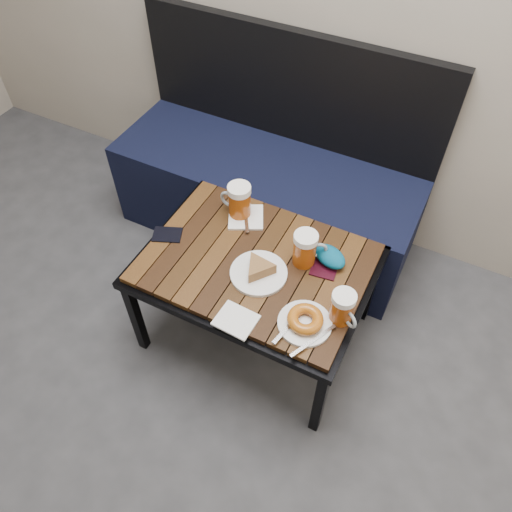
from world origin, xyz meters
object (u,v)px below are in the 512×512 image
at_px(plate_bagel, 305,321).
at_px(passport_navy, 167,235).
at_px(beer_mug_centre, 306,249).
at_px(beer_mug_left, 239,201).
at_px(bench, 268,189).
at_px(knit_pouch, 330,257).
at_px(cafe_table, 256,269).
at_px(beer_mug_right, 343,308).
at_px(passport_burgundy, 325,265).
at_px(plate_pie, 259,270).

xyz_separation_m(plate_bagel, passport_navy, (-0.63, 0.13, -0.02)).
bearing_deg(beer_mug_centre, beer_mug_left, 129.06).
relative_size(bench, passport_navy, 12.92).
bearing_deg(knit_pouch, bench, 136.04).
relative_size(cafe_table, knit_pouch, 6.52).
bearing_deg(cafe_table, bench, 111.72).
bearing_deg(beer_mug_right, plate_bagel, -108.19).
bearing_deg(knit_pouch, beer_mug_right, -60.17).
xyz_separation_m(beer_mug_centre, passport_burgundy, (0.08, 0.02, -0.07)).
bearing_deg(beer_mug_right, passport_burgundy, 157.85).
xyz_separation_m(cafe_table, plate_bagel, (0.27, -0.17, 0.06)).
height_order(cafe_table, beer_mug_right, beer_mug_right).
distance_m(plate_pie, passport_burgundy, 0.25).
bearing_deg(beer_mug_centre, cafe_table, 173.65).
xyz_separation_m(beer_mug_right, passport_burgundy, (-0.13, 0.19, -0.06)).
height_order(plate_pie, knit_pouch, plate_pie).
distance_m(plate_bagel, passport_burgundy, 0.27).
distance_m(passport_navy, knit_pouch, 0.62).
bearing_deg(beer_mug_right, knit_pouch, 153.80).
distance_m(plate_pie, knit_pouch, 0.26).
bearing_deg(bench, plate_bagel, -56.31).
xyz_separation_m(cafe_table, knit_pouch, (0.24, 0.12, 0.07)).
bearing_deg(plate_bagel, plate_pie, 152.50).
xyz_separation_m(beer_mug_centre, plate_pie, (-0.12, -0.13, -0.05)).
bearing_deg(plate_bagel, cafe_table, 147.32).
distance_m(beer_mug_left, beer_mug_centre, 0.34).
height_order(bench, plate_pie, bench).
xyz_separation_m(beer_mug_right, plate_pie, (-0.33, 0.04, -0.04)).
height_order(beer_mug_centre, knit_pouch, beer_mug_centre).
xyz_separation_m(beer_mug_centre, plate_bagel, (0.11, -0.25, -0.05)).
bearing_deg(passport_burgundy, plate_bagel, -90.73).
bearing_deg(knit_pouch, cafe_table, -153.64).
bearing_deg(cafe_table, knit_pouch, 26.36).
distance_m(plate_pie, passport_navy, 0.40).
bearing_deg(cafe_table, beer_mug_centre, 26.44).
relative_size(bench, beer_mug_centre, 10.05).
height_order(cafe_table, knit_pouch, knit_pouch).
bearing_deg(cafe_table, passport_burgundy, 22.40).
bearing_deg(cafe_table, beer_mug_left, 132.24).
bearing_deg(beer_mug_left, beer_mug_centre, 164.40).
bearing_deg(beer_mug_left, bench, -78.80).
bearing_deg(plate_bagel, bench, 123.69).
relative_size(beer_mug_centre, passport_navy, 1.29).
xyz_separation_m(beer_mug_left, knit_pouch, (0.41, -0.07, -0.05)).
bearing_deg(beer_mug_right, beer_mug_centre, 173.65).
xyz_separation_m(beer_mug_left, passport_navy, (-0.19, -0.22, -0.07)).
height_order(bench, beer_mug_centre, bench).
bearing_deg(beer_mug_right, passport_navy, -150.57).
height_order(bench, passport_navy, bench).
bearing_deg(beer_mug_left, beer_mug_right, 154.66).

